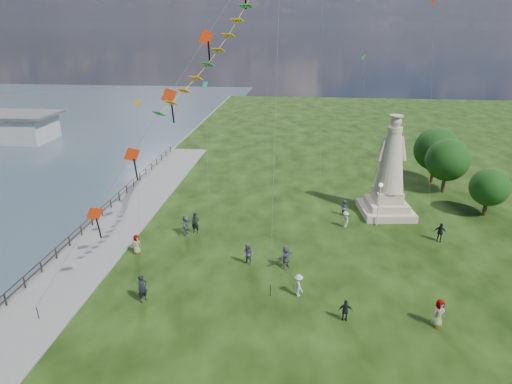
# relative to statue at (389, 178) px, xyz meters

# --- Properties ---
(waterfront) EXTENTS (200.00, 200.00, 1.51)m
(waterfront) POSITION_rel_statue_xyz_m (-25.74, -8.73, -3.67)
(waterfront) COLOR #384954
(waterfront) RESTS_ON ground
(statue) EXTENTS (5.21, 5.21, 9.54)m
(statue) POSITION_rel_statue_xyz_m (0.00, 0.00, 0.00)
(statue) COLOR #C3AB94
(statue) RESTS_ON ground
(lamppost) EXTENTS (0.38, 0.38, 4.06)m
(lamppost) POSITION_rel_statue_xyz_m (-1.21, -2.69, -0.67)
(lamppost) COLOR silver
(lamppost) RESTS_ON ground
(tree_row) EXTENTS (6.69, 13.28, 6.39)m
(tree_row) POSITION_rel_statue_xyz_m (7.40, 6.87, 0.05)
(tree_row) COLOR #382314
(tree_row) RESTS_ON ground
(person_0) EXTENTS (0.79, 0.84, 1.94)m
(person_0) POSITION_rel_statue_xyz_m (-18.24, -16.15, -2.64)
(person_0) COLOR black
(person_0) RESTS_ON ground
(person_1) EXTENTS (1.01, 0.90, 1.77)m
(person_1) POSITION_rel_statue_xyz_m (-11.98, -10.88, -2.72)
(person_1) COLOR #595960
(person_1) RESTS_ON ground
(person_2) EXTENTS (0.94, 1.14, 1.57)m
(person_2) POSITION_rel_statue_xyz_m (-8.14, -14.43, -2.82)
(person_2) COLOR silver
(person_2) RESTS_ON ground
(person_3) EXTENTS (0.86, 0.44, 1.47)m
(person_3) POSITION_rel_statue_xyz_m (-5.26, -16.77, -2.87)
(person_3) COLOR black
(person_3) RESTS_ON ground
(person_4) EXTENTS (1.06, 0.92, 1.84)m
(person_4) POSITION_rel_statue_xyz_m (0.21, -16.68, -2.68)
(person_4) COLOR #595960
(person_4) RESTS_ON ground
(person_5) EXTENTS (0.76, 1.72, 1.84)m
(person_5) POSITION_rel_statue_xyz_m (-17.94, -6.43, -2.68)
(person_5) COLOR #595960
(person_5) RESTS_ON ground
(person_6) EXTENTS (0.73, 0.51, 1.91)m
(person_6) POSITION_rel_statue_xyz_m (-17.20, -6.04, -2.65)
(person_6) COLOR black
(person_6) RESTS_ON ground
(person_7) EXTENTS (0.79, 0.84, 1.48)m
(person_7) POSITION_rel_statue_xyz_m (-4.01, -0.76, -2.86)
(person_7) COLOR #595960
(person_7) RESTS_ON ground
(person_8) EXTENTS (0.78, 1.08, 1.50)m
(person_8) POSITION_rel_statue_xyz_m (-4.12, -3.45, -2.85)
(person_8) COLOR silver
(person_8) RESTS_ON ground
(person_9) EXTENTS (1.06, 0.74, 1.65)m
(person_9) POSITION_rel_statue_xyz_m (3.51, -5.35, -2.78)
(person_9) COLOR black
(person_9) RESTS_ON ground
(person_10) EXTENTS (0.70, 0.90, 1.62)m
(person_10) POSITION_rel_statue_xyz_m (-20.96, -10.09, -2.79)
(person_10) COLOR #595960
(person_10) RESTS_ON ground
(person_11) EXTENTS (1.67, 1.74, 1.82)m
(person_11) POSITION_rel_statue_xyz_m (-9.15, -10.96, -2.69)
(person_11) COLOR #595960
(person_11) RESTS_ON ground
(red_kite_train) EXTENTS (12.13, 9.35, 20.11)m
(red_kite_train) POSITION_rel_statue_xyz_m (-16.72, -13.14, 8.82)
(red_kite_train) COLOR black
(red_kite_train) RESTS_ON ground
(small_kites) EXTENTS (28.10, 19.45, 28.23)m
(small_kites) POSITION_rel_statue_xyz_m (-9.16, 6.33, 10.69)
(small_kites) COLOR #1CA897
(small_kites) RESTS_ON ground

